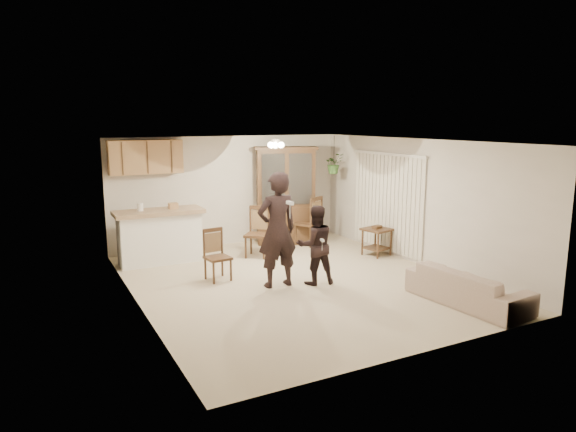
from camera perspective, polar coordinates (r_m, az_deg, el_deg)
name	(u,v)px	position (r m, az deg, el deg)	size (l,w,h in m)	color
floor	(296,281)	(9.30, 0.84, -7.29)	(6.50, 6.50, 0.00)	beige
ceiling	(296,141)	(8.85, 0.89, 8.30)	(5.50, 6.50, 0.02)	white
wall_back	(229,191)	(11.92, -6.55, 2.81)	(5.50, 0.02, 2.50)	silver
wall_front	(424,257)	(6.39, 14.83, -4.37)	(5.50, 0.02, 2.50)	silver
wall_left	(136,228)	(8.09, -16.57, -1.32)	(0.02, 6.50, 2.50)	silver
wall_right	(417,202)	(10.56, 14.14, 1.54)	(0.02, 6.50, 2.50)	silver
breakfast_bar	(160,239)	(10.67, -14.04, -2.46)	(1.60, 0.55, 1.00)	white
bar_top	(159,212)	(10.56, -14.18, 0.45)	(1.75, 0.70, 0.08)	tan
upper_cabinets	(146,157)	(11.13, -15.54, 6.34)	(1.50, 0.34, 0.70)	#966141
vertical_blinds	(387,203)	(11.24, 10.93, 1.44)	(0.06, 2.30, 2.10)	white
ceiling_fixture	(276,144)	(10.01, -1.38, 8.00)	(0.36, 0.36, 0.20)	#FEE3BE
hanging_plant	(334,164)	(12.12, 5.12, 5.83)	(0.43, 0.37, 0.48)	#295B24
plant_cord	(334,150)	(12.10, 5.14, 7.36)	(0.01, 0.01, 0.65)	black
sofa	(468,282)	(8.58, 19.36, -6.90)	(1.87, 0.73, 0.73)	beige
adult	(277,236)	(8.82, -1.21, -2.21)	(0.66, 0.43, 1.80)	black
child	(315,247)	(9.02, 3.05, -3.41)	(0.66, 0.51, 1.35)	black
china_hutch	(286,196)	(11.93, -0.26, 2.23)	(1.53, 1.02, 2.25)	#372214
side_table	(377,241)	(11.13, 9.82, -2.79)	(0.64, 0.64, 0.65)	#372214
chair_bar	(218,266)	(9.39, -7.78, -5.52)	(0.46, 0.46, 0.93)	#372214
chair_hutch_left	(257,243)	(10.87, -3.45, -3.00)	(0.66, 0.66, 1.06)	#372214
chair_hutch_right	(308,231)	(11.88, 2.26, -1.69)	(0.67, 0.67, 1.14)	#372214
controller_adult	(290,203)	(8.29, 0.22, 1.46)	(0.05, 0.17, 0.05)	silver
controller_child	(322,240)	(8.68, 3.82, -2.70)	(0.04, 0.12, 0.04)	silver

